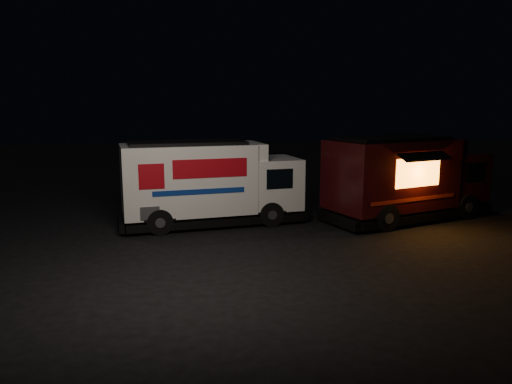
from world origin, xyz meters
name	(u,v)px	position (x,y,z in m)	size (l,w,h in m)	color
ground	(223,247)	(0.00, 0.00, 0.00)	(80.00, 80.00, 0.00)	black
white_truck	(212,183)	(-0.09, 3.06, 1.50)	(6.64, 2.26, 3.01)	white
red_truck	(408,178)	(7.22, 2.74, 1.56)	(6.69, 2.46, 3.12)	#35090F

